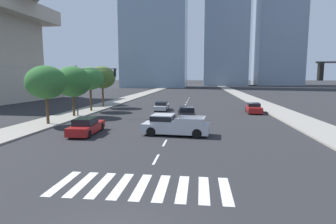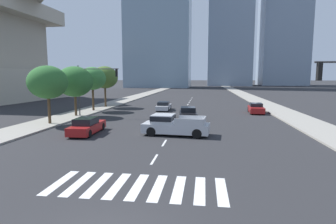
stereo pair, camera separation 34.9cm
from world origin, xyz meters
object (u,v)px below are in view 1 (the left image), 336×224
at_px(sedan_silver_3, 162,106).
at_px(street_tree_fourth, 102,77).
at_px(sedan_red_2, 86,126).
at_px(sedan_red_0, 254,108).
at_px(street_tree_second, 73,82).
at_px(street_tree_nearest, 46,82).
at_px(street_tree_third, 90,79).
at_px(pickup_truck, 173,125).
at_px(traffic_signal_far, 92,81).
at_px(sedan_black_1, 187,113).

xyz_separation_m(sedan_silver_3, street_tree_fourth, (-9.46, 2.14, 4.10)).
bearing_deg(sedan_red_2, sedan_red_0, -49.29).
height_order(sedan_red_2, street_tree_second, street_tree_second).
distance_m(sedan_silver_3, street_tree_fourth, 10.53).
bearing_deg(street_tree_nearest, sedan_red_2, -33.06).
relative_size(sedan_silver_3, street_tree_third, 0.78).
relative_size(sedan_silver_3, street_tree_second, 0.79).
height_order(sedan_red_0, sedan_red_2, sedan_red_2).
bearing_deg(pickup_truck, traffic_signal_far, -35.48).
height_order(sedan_silver_3, traffic_signal_far, traffic_signal_far).
distance_m(sedan_red_2, street_tree_second, 11.29).
height_order(sedan_red_2, street_tree_nearest, street_tree_nearest).
height_order(sedan_black_1, traffic_signal_far, traffic_signal_far).
distance_m(sedan_silver_3, traffic_signal_far, 11.13).
bearing_deg(sedan_red_2, sedan_silver_3, -15.53).
height_order(sedan_red_0, street_tree_nearest, street_tree_nearest).
bearing_deg(street_tree_fourth, sedan_red_0, -9.64).
distance_m(sedan_silver_3, street_tree_nearest, 16.85).
relative_size(sedan_red_2, sedan_silver_3, 1.03).
relative_size(sedan_black_1, street_tree_second, 0.79).
bearing_deg(pickup_truck, sedan_black_1, -89.50).
distance_m(pickup_truck, sedan_silver_3, 16.91).
height_order(pickup_truck, sedan_red_2, pickup_truck).
xyz_separation_m(sedan_red_2, street_tree_fourth, (-5.49, 19.16, 4.04)).
height_order(sedan_red_0, street_tree_fourth, street_tree_fourth).
bearing_deg(street_tree_nearest, sedan_black_1, 23.15).
bearing_deg(street_tree_second, street_tree_fourth, 90.00).
height_order(sedan_silver_3, street_tree_second, street_tree_second).
xyz_separation_m(pickup_truck, traffic_signal_far, (-10.44, 8.96, 3.44)).
distance_m(sedan_red_2, street_tree_nearest, 7.47).
distance_m(street_tree_third, street_tree_fourth, 4.73).
height_order(traffic_signal_far, street_tree_second, traffic_signal_far).
bearing_deg(pickup_truck, street_tree_fourth, -50.72).
distance_m(sedan_red_2, traffic_signal_far, 10.57).
xyz_separation_m(sedan_silver_3, street_tree_third, (-9.46, -2.59, 3.95)).
bearing_deg(street_tree_second, sedan_black_1, 0.42).
distance_m(pickup_truck, street_tree_fourth, 22.96).
height_order(pickup_truck, street_tree_second, street_tree_second).
xyz_separation_m(sedan_silver_3, street_tree_nearest, (-9.46, -13.45, 3.64)).
height_order(sedan_black_1, sedan_silver_3, sedan_black_1).
height_order(traffic_signal_far, street_tree_third, street_tree_third).
xyz_separation_m(sedan_red_2, street_tree_nearest, (-5.49, 3.57, 3.59)).
distance_m(sedan_red_0, sedan_red_2, 22.59).
bearing_deg(sedan_silver_3, sedan_black_1, -153.63).
relative_size(sedan_red_0, sedan_black_1, 0.94).
height_order(sedan_red_0, sedan_silver_3, sedan_red_0).
bearing_deg(street_tree_second, sedan_silver_3, 39.54).
relative_size(traffic_signal_far, street_tree_second, 1.01).
height_order(street_tree_nearest, street_tree_second, street_tree_second).
xyz_separation_m(street_tree_third, street_tree_fourth, (-0.00, 4.73, 0.15)).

